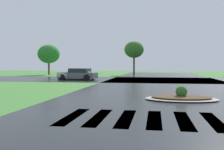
{
  "coord_description": "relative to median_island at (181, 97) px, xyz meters",
  "views": [
    {
      "loc": [
        -0.88,
        -3.04,
        1.76
      ],
      "look_at": [
        -3.52,
        12.74,
        1.07
      ],
      "focal_mm": 41.63,
      "sensor_mm": 36.0,
      "label": 1
    }
  ],
  "objects": [
    {
      "name": "median_island",
      "position": [
        0.0,
        0.0,
        0.0
      ],
      "size": [
        3.52,
        2.26,
        0.68
      ],
      "color": "#9E9B93",
      "rests_on": "ground"
    },
    {
      "name": "crosswalk_stripes",
      "position": [
        -0.38,
        -4.69,
        -0.12
      ],
      "size": [
        7.65,
        2.87,
        0.01
      ],
      "color": "white",
      "rests_on": "ground"
    },
    {
      "name": "drainage_pipe_stack",
      "position": [
        -10.01,
        14.23,
        0.34
      ],
      "size": [
        3.59,
        1.24,
        0.93
      ],
      "color": "#9E9B93",
      "rests_on": "ground"
    },
    {
      "name": "asphalt_cross_road",
      "position": [
        -0.38,
        15.87,
        -0.12
      ],
      "size": [
        90.0,
        10.76,
        0.01
      ],
      "primitive_type": "cube",
      "color": "#232628",
      "rests_on": "ground"
    },
    {
      "name": "car_white_sedan",
      "position": [
        -9.63,
        14.5,
        0.48
      ],
      "size": [
        4.31,
        2.41,
        1.26
      ],
      "rotation": [
        0.0,
        0.0,
        3.04
      ],
      "color": "#4C545B",
      "rests_on": "ground"
    },
    {
      "name": "background_treeline",
      "position": [
        2.76,
        27.5,
        3.38
      ],
      "size": [
        45.22,
        5.46,
        5.31
      ],
      "color": "#4C3823",
      "rests_on": "ground"
    },
    {
      "name": "asphalt_roadway",
      "position": [
        -0.38,
        0.08,
        -0.12
      ],
      "size": [
        11.95,
        80.0,
        0.01
      ],
      "primitive_type": "cube",
      "color": "#232628",
      "rests_on": "ground"
    }
  ]
}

